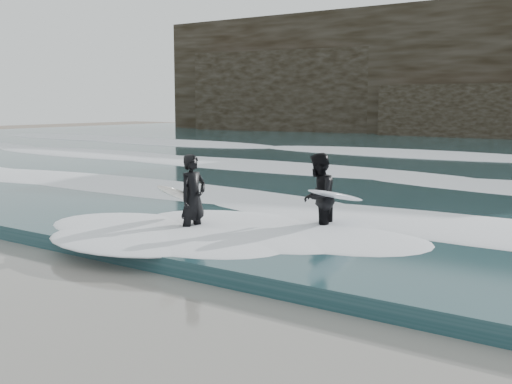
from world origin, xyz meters
TOP-DOWN VIEW (x-y plane):
  - foam_near at (0.00, 9.00)m, footprint 60.00×3.20m
  - foam_mid at (0.00, 16.00)m, footprint 60.00×4.00m
  - foam_far at (0.00, 25.00)m, footprint 60.00×4.80m
  - surfer_left at (-0.57, 5.17)m, footprint 1.14×1.85m
  - surfer_right at (1.45, 6.77)m, footprint 1.13×2.04m

SIDE VIEW (x-z plane):
  - foam_near at x=0.00m, z-range 0.30..0.50m
  - foam_mid at x=0.00m, z-range 0.30..0.54m
  - foam_far at x=0.00m, z-range 0.30..0.60m
  - surfer_left at x=-0.57m, z-range 0.01..1.77m
  - surfer_right at x=1.45m, z-range 0.01..1.78m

